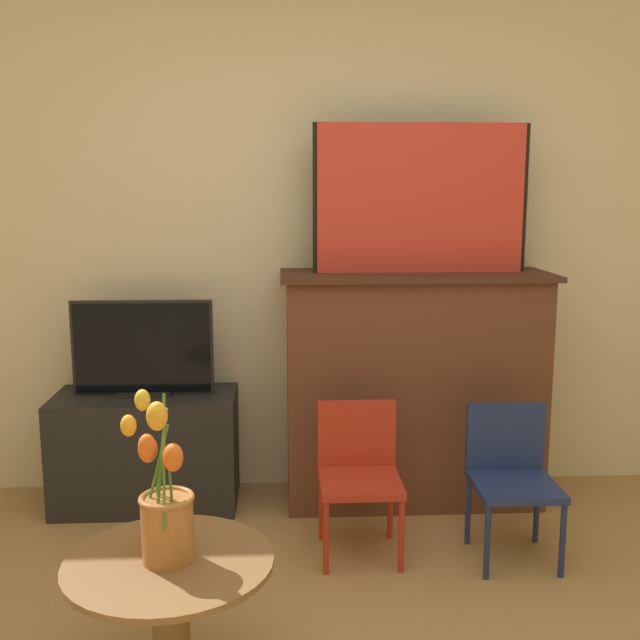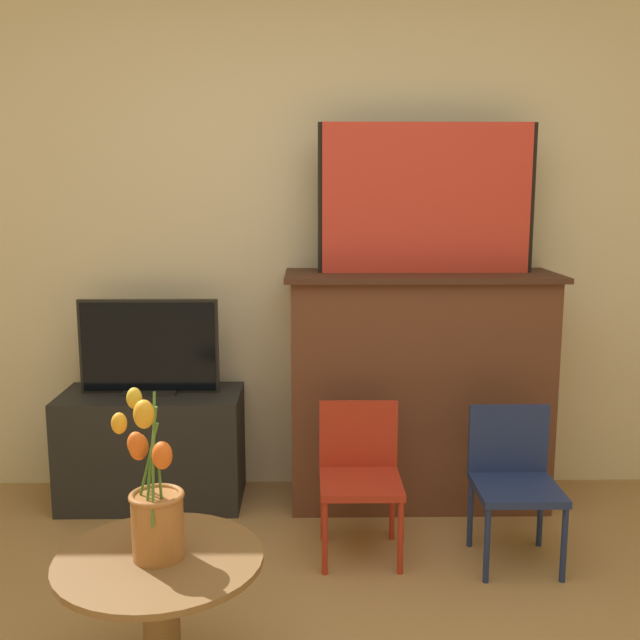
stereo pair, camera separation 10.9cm
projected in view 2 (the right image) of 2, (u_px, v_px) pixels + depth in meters
wall_back at (330, 220)px, 3.70m from camera, size 8.00×0.06×2.70m
fireplace_mantel at (418, 386)px, 3.59m from camera, size 1.27×0.48×1.12m
painting at (426, 199)px, 3.44m from camera, size 1.00×0.03×0.69m
tv_stand at (153, 447)px, 3.61m from camera, size 0.86×0.42×0.54m
tv_monitor at (149, 348)px, 3.53m from camera, size 0.66×0.12×0.45m
chair_red at (360, 469)px, 3.10m from camera, size 0.33×0.33×0.62m
chair_blue at (513, 474)px, 3.04m from camera, size 0.33×0.33×0.62m
side_table at (161, 605)px, 2.20m from camera, size 0.61×0.61×0.45m
vase_tulips at (155, 506)px, 2.14m from camera, size 0.20×0.29×0.52m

